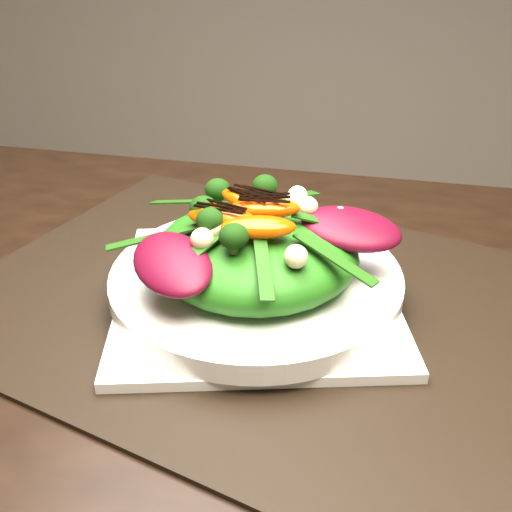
% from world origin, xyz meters
% --- Properties ---
extents(dining_table, '(1.60, 0.90, 0.75)m').
position_xyz_m(dining_table, '(0.00, 0.00, 0.73)').
color(dining_table, black).
rests_on(dining_table, floor).
extents(placemat, '(0.63, 0.54, 0.00)m').
position_xyz_m(placemat, '(-0.13, 0.12, 0.75)').
color(placemat, black).
rests_on(placemat, dining_table).
extents(plate_base, '(0.31, 0.31, 0.01)m').
position_xyz_m(plate_base, '(-0.13, 0.12, 0.76)').
color(plate_base, white).
rests_on(plate_base, placemat).
extents(salad_bowl, '(0.32, 0.32, 0.02)m').
position_xyz_m(salad_bowl, '(-0.13, 0.12, 0.77)').
color(salad_bowl, white).
rests_on(salad_bowl, plate_base).
extents(lettuce_mound, '(0.21, 0.21, 0.06)m').
position_xyz_m(lettuce_mound, '(-0.13, 0.12, 0.80)').
color(lettuce_mound, '#266713').
rests_on(lettuce_mound, salad_bowl).
extents(radicchio_leaf, '(0.09, 0.06, 0.02)m').
position_xyz_m(radicchio_leaf, '(-0.04, 0.13, 0.83)').
color(radicchio_leaf, '#490718').
rests_on(radicchio_leaf, lettuce_mound).
extents(orange_segment, '(0.07, 0.04, 0.02)m').
position_xyz_m(orange_segment, '(-0.14, 0.13, 0.84)').
color(orange_segment, '#E73C03').
rests_on(orange_segment, lettuce_mound).
extents(broccoli_floret, '(0.04, 0.04, 0.03)m').
position_xyz_m(broccoli_floret, '(-0.19, 0.13, 0.84)').
color(broccoli_floret, black).
rests_on(broccoli_floret, lettuce_mound).
extents(macadamia_nut, '(0.02, 0.02, 0.02)m').
position_xyz_m(macadamia_nut, '(-0.10, 0.06, 0.84)').
color(macadamia_nut, beige).
rests_on(macadamia_nut, lettuce_mound).
extents(balsamic_drizzle, '(0.05, 0.02, 0.00)m').
position_xyz_m(balsamic_drizzle, '(-0.14, 0.13, 0.85)').
color(balsamic_drizzle, black).
rests_on(balsamic_drizzle, orange_segment).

